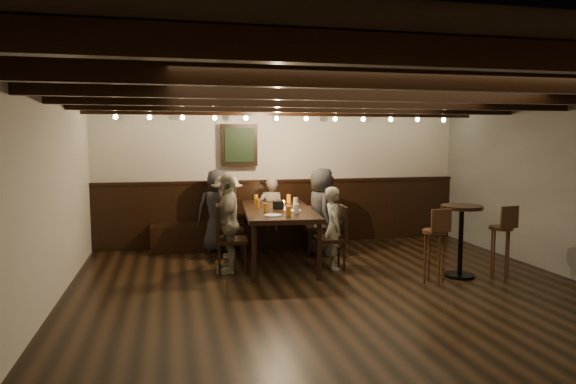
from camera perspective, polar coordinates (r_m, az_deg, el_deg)
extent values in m
plane|color=black|center=(6.01, 6.81, -12.16)|extent=(7.00, 7.00, 0.00)
plane|color=black|center=(5.74, 7.11, 11.26)|extent=(7.00, 7.00, 0.00)
plane|color=beige|center=(9.11, -0.51, 1.79)|extent=(6.50, 0.00, 6.50)
plane|color=beige|center=(5.57, -26.35, -1.52)|extent=(0.00, 7.00, 7.00)
cube|color=black|center=(9.14, -0.45, -2.30)|extent=(6.50, 0.08, 1.10)
cube|color=black|center=(8.80, -5.20, -4.79)|extent=(3.00, 0.45, 0.45)
cube|color=black|center=(8.85, -5.46, 5.20)|extent=(0.62, 0.12, 0.72)
cube|color=black|center=(8.78, -5.41, 5.20)|extent=(0.50, 0.02, 0.58)
cube|color=black|center=(3.18, 25.74, 13.40)|extent=(6.50, 0.10, 0.16)
cube|color=black|center=(4.14, 15.50, 11.89)|extent=(6.50, 0.10, 0.16)
cube|color=black|center=(5.19, 9.32, 10.79)|extent=(6.50, 0.10, 0.16)
cube|color=black|center=(6.28, 5.27, 10.00)|extent=(6.50, 0.10, 0.16)
cube|color=black|center=(7.39, 2.44, 9.42)|extent=(6.50, 0.10, 0.16)
cube|color=black|center=(8.51, 0.35, 8.97)|extent=(6.50, 0.10, 0.16)
sphere|color=#FFE099|center=(8.30, -18.62, 7.90)|extent=(0.07, 0.07, 0.07)
sphere|color=#FFE099|center=(8.28, -9.01, 8.15)|extent=(0.07, 0.07, 0.07)
sphere|color=#FFE099|center=(8.49, 0.38, 8.17)|extent=(0.07, 0.07, 0.07)
sphere|color=#FFE099|center=(8.90, 9.12, 7.99)|extent=(0.07, 0.07, 0.07)
sphere|color=#FFE099|center=(9.50, 16.91, 7.68)|extent=(0.07, 0.07, 0.07)
cube|color=black|center=(7.66, -1.12, -2.10)|extent=(1.18, 2.28, 0.07)
cylinder|color=black|center=(6.69, -3.78, -6.89)|extent=(0.07, 0.07, 0.76)
cylinder|color=black|center=(8.71, -4.69, -3.88)|extent=(0.07, 0.07, 0.76)
cylinder|color=black|center=(6.80, 3.48, -6.68)|extent=(0.07, 0.07, 0.76)
cylinder|color=black|center=(8.79, 0.90, -3.76)|extent=(0.07, 0.07, 0.76)
cube|color=black|center=(8.12, -6.41, -4.23)|extent=(0.45, 0.45, 0.05)
cube|color=black|center=(8.08, -7.77, -2.48)|extent=(0.08, 0.42, 0.46)
cube|color=black|center=(7.23, -6.26, -5.37)|extent=(0.47, 0.47, 0.05)
cube|color=black|center=(7.18, -7.84, -3.34)|extent=(0.08, 0.43, 0.47)
cube|color=black|center=(8.26, 3.37, -3.89)|extent=(0.47, 0.47, 0.05)
cube|color=black|center=(8.26, 4.72, -2.04)|extent=(0.08, 0.44, 0.48)
cube|color=black|center=(7.40, 4.69, -5.24)|extent=(0.45, 0.45, 0.05)
cube|color=black|center=(7.40, 6.13, -3.28)|extent=(0.08, 0.42, 0.45)
imported|color=#2C2B2E|center=(8.52, -7.84, -2.04)|extent=(0.71, 0.50, 1.37)
imported|color=gray|center=(8.72, -1.90, -2.35)|extent=(0.46, 0.33, 1.21)
imported|color=#55201D|center=(8.71, 4.11, -2.18)|extent=(0.66, 0.53, 1.27)
imported|color=gray|center=(8.08, -6.78, -2.69)|extent=(0.56, 0.89, 1.31)
imported|color=gray|center=(7.19, -6.68, -3.47)|extent=(0.41, 0.84, 1.38)
imported|color=#2B2B2D|center=(8.23, 3.72, -2.19)|extent=(0.50, 0.72, 1.40)
imported|color=gray|center=(7.38, 5.09, -4.00)|extent=(0.32, 0.46, 1.18)
cylinder|color=#BF7219|center=(8.32, -3.59, -0.75)|extent=(0.07, 0.07, 0.14)
cylinder|color=#BF7219|center=(8.32, 0.08, -0.74)|extent=(0.07, 0.07, 0.14)
cylinder|color=#BF7219|center=(7.72, -3.42, -1.28)|extent=(0.07, 0.07, 0.14)
cylinder|color=silver|center=(7.88, 0.88, -1.11)|extent=(0.07, 0.07, 0.14)
cylinder|color=#BF7219|center=(7.18, -2.47, -1.82)|extent=(0.07, 0.07, 0.14)
cylinder|color=silver|center=(7.13, 0.97, -1.87)|extent=(0.07, 0.07, 0.14)
cylinder|color=#BF7219|center=(6.87, 0.04, -2.17)|extent=(0.07, 0.07, 0.14)
cylinder|color=white|center=(6.95, -1.70, -2.60)|extent=(0.24, 0.24, 0.01)
cylinder|color=white|center=(7.39, 0.53, -2.09)|extent=(0.24, 0.24, 0.01)
cube|color=black|center=(7.60, -1.08, -1.46)|extent=(0.15, 0.10, 0.12)
cylinder|color=beige|center=(7.96, -0.51, -1.37)|extent=(0.05, 0.05, 0.05)
cylinder|color=black|center=(7.42, 18.51, -8.76)|extent=(0.40, 0.40, 0.04)
cylinder|color=black|center=(7.32, 18.63, -5.30)|extent=(0.06, 0.06, 0.91)
cylinder|color=black|center=(7.24, 18.76, -1.60)|extent=(0.55, 0.55, 0.05)
cylinder|color=#332110|center=(6.86, 15.99, -4.24)|extent=(0.31, 0.31, 0.05)
cube|color=#332110|center=(6.71, 16.66, -3.06)|extent=(0.28, 0.04, 0.29)
cylinder|color=#332110|center=(7.43, 22.59, -3.70)|extent=(0.31, 0.31, 0.05)
cube|color=#332110|center=(7.30, 23.40, -2.59)|extent=(0.28, 0.06, 0.29)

